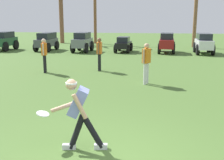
{
  "coord_description": "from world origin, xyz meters",
  "views": [
    {
      "loc": [
        0.86,
        -4.39,
        2.54
      ],
      "look_at": [
        -0.1,
        2.76,
        0.9
      ],
      "focal_mm": 45.0,
      "sensor_mm": 36.0,
      "label": 1
    }
  ],
  "objects_px": {
    "parked_car_slot_b": "(47,41)",
    "palm_tree_left_of_centre": "(95,6)",
    "parked_car_slot_a": "(5,41)",
    "parked_car_slot_c": "(82,42)",
    "teammate_midfield": "(146,60)",
    "parked_car_slot_f": "(204,43)",
    "teammate_near_sideline": "(44,52)",
    "parked_car_slot_e": "(167,42)",
    "palm_tree_far_left": "(61,11)",
    "frisbee_thrower": "(79,110)",
    "teammate_deep": "(99,51)",
    "frisbee_in_flight": "(43,114)",
    "parked_car_slot_d": "(124,44)"
  },
  "relations": [
    {
      "from": "parked_car_slot_b",
      "to": "palm_tree_left_of_centre",
      "type": "xyz_separation_m",
      "value": [
        2.6,
        6.09,
        2.79
      ]
    },
    {
      "from": "parked_car_slot_a",
      "to": "parked_car_slot_c",
      "type": "xyz_separation_m",
      "value": [
        6.11,
        -0.06,
        0.0
      ]
    },
    {
      "from": "teammate_midfield",
      "to": "parked_car_slot_c",
      "type": "xyz_separation_m",
      "value": [
        -4.78,
        9.61,
        -0.2
      ]
    },
    {
      "from": "palm_tree_left_of_centre",
      "to": "parked_car_slot_f",
      "type": "bearing_deg",
      "value": -36.17
    },
    {
      "from": "teammate_near_sideline",
      "to": "parked_car_slot_e",
      "type": "height_order",
      "value": "teammate_near_sideline"
    },
    {
      "from": "parked_car_slot_b",
      "to": "palm_tree_far_left",
      "type": "relative_size",
      "value": 0.46
    },
    {
      "from": "parked_car_slot_c",
      "to": "parked_car_slot_f",
      "type": "bearing_deg",
      "value": -0.28
    },
    {
      "from": "frisbee_thrower",
      "to": "parked_car_slot_e",
      "type": "bearing_deg",
      "value": 80.82
    },
    {
      "from": "frisbee_thrower",
      "to": "teammate_deep",
      "type": "height_order",
      "value": "teammate_deep"
    },
    {
      "from": "parked_car_slot_a",
      "to": "parked_car_slot_e",
      "type": "relative_size",
      "value": 0.99
    },
    {
      "from": "parked_car_slot_a",
      "to": "palm_tree_left_of_centre",
      "type": "xyz_separation_m",
      "value": [
        5.83,
        6.39,
        2.77
      ]
    },
    {
      "from": "palm_tree_far_left",
      "to": "parked_car_slot_b",
      "type": "bearing_deg",
      "value": -83.48
    },
    {
      "from": "teammate_midfield",
      "to": "palm_tree_left_of_centre",
      "type": "xyz_separation_m",
      "value": [
        -5.06,
        16.07,
        2.57
      ]
    },
    {
      "from": "frisbee_in_flight",
      "to": "palm_tree_far_left",
      "type": "height_order",
      "value": "palm_tree_far_left"
    },
    {
      "from": "parked_car_slot_c",
      "to": "palm_tree_left_of_centre",
      "type": "bearing_deg",
      "value": 92.43
    },
    {
      "from": "frisbee_in_flight",
      "to": "parked_car_slot_a",
      "type": "xyz_separation_m",
      "value": [
        -8.94,
        15.21,
        0.09
      ]
    },
    {
      "from": "teammate_deep",
      "to": "palm_tree_far_left",
      "type": "distance_m",
      "value": 15.13
    },
    {
      "from": "parked_car_slot_a",
      "to": "frisbee_thrower",
      "type": "bearing_deg",
      "value": -57.65
    },
    {
      "from": "frisbee_thrower",
      "to": "parked_car_slot_f",
      "type": "relative_size",
      "value": 0.59
    },
    {
      "from": "parked_car_slot_c",
      "to": "palm_tree_left_of_centre",
      "type": "relative_size",
      "value": 0.42
    },
    {
      "from": "teammate_deep",
      "to": "palm_tree_far_left",
      "type": "xyz_separation_m",
      "value": [
        -6.12,
        13.67,
        2.14
      ]
    },
    {
      "from": "frisbee_in_flight",
      "to": "parked_car_slot_b",
      "type": "relative_size",
      "value": 0.12
    },
    {
      "from": "frisbee_thrower",
      "to": "teammate_midfield",
      "type": "xyz_separation_m",
      "value": [
        1.19,
        5.63,
        0.15
      ]
    },
    {
      "from": "parked_car_slot_b",
      "to": "parked_car_slot_a",
      "type": "bearing_deg",
      "value": -174.71
    },
    {
      "from": "teammate_near_sideline",
      "to": "parked_car_slot_d",
      "type": "bearing_deg",
      "value": 70.83
    },
    {
      "from": "parked_car_slot_b",
      "to": "parked_car_slot_d",
      "type": "xyz_separation_m",
      "value": [
        5.88,
        -0.13,
        -0.16
      ]
    },
    {
      "from": "parked_car_slot_e",
      "to": "palm_tree_left_of_centre",
      "type": "bearing_deg",
      "value": 135.57
    },
    {
      "from": "parked_car_slot_d",
      "to": "parked_car_slot_e",
      "type": "distance_m",
      "value": 3.09
    },
    {
      "from": "frisbee_thrower",
      "to": "parked_car_slot_b",
      "type": "bearing_deg",
      "value": 112.5
    },
    {
      "from": "parked_car_slot_d",
      "to": "parked_car_slot_e",
      "type": "relative_size",
      "value": 0.94
    },
    {
      "from": "parked_car_slot_d",
      "to": "parked_car_slot_f",
      "type": "xyz_separation_m",
      "value": [
        5.61,
        -0.27,
        0.18
      ]
    },
    {
      "from": "parked_car_slot_e",
      "to": "teammate_midfield",
      "type": "bearing_deg",
      "value": -97.58
    },
    {
      "from": "teammate_deep",
      "to": "palm_tree_far_left",
      "type": "relative_size",
      "value": 0.29
    },
    {
      "from": "parked_car_slot_b",
      "to": "parked_car_slot_d",
      "type": "relative_size",
      "value": 1.08
    },
    {
      "from": "frisbee_in_flight",
      "to": "teammate_midfield",
      "type": "bearing_deg",
      "value": 70.58
    },
    {
      "from": "palm_tree_far_left",
      "to": "parked_car_slot_c",
      "type": "bearing_deg",
      "value": -61.07
    },
    {
      "from": "teammate_near_sideline",
      "to": "parked_car_slot_c",
      "type": "relative_size",
      "value": 0.65
    },
    {
      "from": "parked_car_slot_f",
      "to": "palm_tree_far_left",
      "type": "relative_size",
      "value": 0.45
    },
    {
      "from": "parked_car_slot_b",
      "to": "parked_car_slot_f",
      "type": "height_order",
      "value": "parked_car_slot_f"
    },
    {
      "from": "frisbee_thrower",
      "to": "teammate_deep",
      "type": "bearing_deg",
      "value": 97.38
    },
    {
      "from": "parked_car_slot_d",
      "to": "frisbee_in_flight",
      "type": "bearing_deg",
      "value": -90.64
    },
    {
      "from": "palm_tree_left_of_centre",
      "to": "teammate_midfield",
      "type": "bearing_deg",
      "value": -72.53
    },
    {
      "from": "teammate_midfield",
      "to": "parked_car_slot_d",
      "type": "xyz_separation_m",
      "value": [
        -1.78,
        9.85,
        -0.38
      ]
    },
    {
      "from": "parked_car_slot_a",
      "to": "parked_car_slot_b",
      "type": "distance_m",
      "value": 3.25
    },
    {
      "from": "frisbee_in_flight",
      "to": "parked_car_slot_b",
      "type": "distance_m",
      "value": 16.53
    },
    {
      "from": "parked_car_slot_a",
      "to": "parked_car_slot_c",
      "type": "distance_m",
      "value": 6.11
    },
    {
      "from": "teammate_near_sideline",
      "to": "palm_tree_far_left",
      "type": "xyz_separation_m",
      "value": [
        -3.71,
        14.45,
        2.14
      ]
    },
    {
      "from": "parked_car_slot_a",
      "to": "palm_tree_left_of_centre",
      "type": "height_order",
      "value": "palm_tree_left_of_centre"
    },
    {
      "from": "teammate_near_sideline",
      "to": "parked_car_slot_a",
      "type": "xyz_separation_m",
      "value": [
        -6.25,
        8.06,
        -0.2
      ]
    },
    {
      "from": "parked_car_slot_d",
      "to": "parked_car_slot_e",
      "type": "height_order",
      "value": "parked_car_slot_e"
    }
  ]
}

